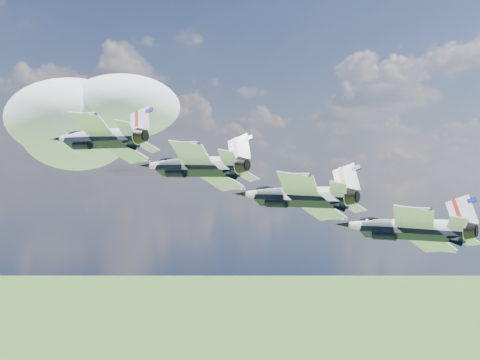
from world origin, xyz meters
TOP-DOWN VIEW (x-y plane):
  - cloud_far at (19.39, 170.24)m, footprint 60.69×47.68m
  - jet_0 at (-26.07, 35.76)m, footprint 15.88×18.12m
  - jet_1 at (-18.71, 27.38)m, footprint 15.88×18.12m
  - jet_2 at (-11.36, 19.01)m, footprint 15.88×18.12m
  - jet_3 at (-4.00, 10.63)m, footprint 15.88×18.12m

SIDE VIEW (x-z plane):
  - jet_3 at x=-4.00m, z-range 147.72..156.64m
  - jet_2 at x=-11.36m, z-range 150.87..159.78m
  - jet_1 at x=-18.71m, z-range 154.02..162.93m
  - jet_0 at x=-26.07m, z-range 157.17..166.08m
  - cloud_far at x=19.39m, z-range 163.13..186.97m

